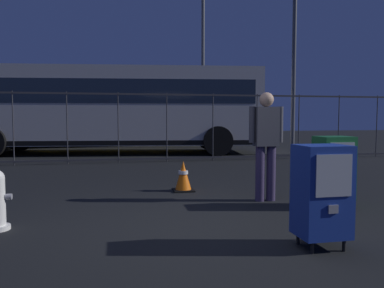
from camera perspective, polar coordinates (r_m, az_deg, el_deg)
ground_plane at (r=4.49m, az=-0.66°, el=-12.66°), size 60.00×60.00×0.00m
newspaper_box_primary at (r=5.79m, az=20.49°, el=-3.38°), size 0.48×0.42×1.02m
newspaper_box_secondary at (r=3.96m, az=18.90°, el=-6.66°), size 0.48×0.42×1.02m
pedestrian at (r=5.93m, az=11.05°, el=0.63°), size 0.55×0.22×1.67m
traffic_cone at (r=6.67m, az=-1.33°, el=-4.88°), size 0.36×0.36×0.53m
fence_barrier at (r=10.97m, az=-7.40°, el=2.56°), size 18.03×0.04×2.00m
bus_near at (r=13.94m, az=-12.02°, el=5.64°), size 10.73×3.82×3.00m
bus_far at (r=18.08m, az=-14.01°, el=5.22°), size 10.75×3.96×3.00m
street_light_near_left at (r=16.37m, az=1.67°, el=14.43°), size 0.32×0.32×7.37m
street_light_far_left at (r=13.90m, az=15.14°, el=16.72°), size 0.32×0.32×7.62m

